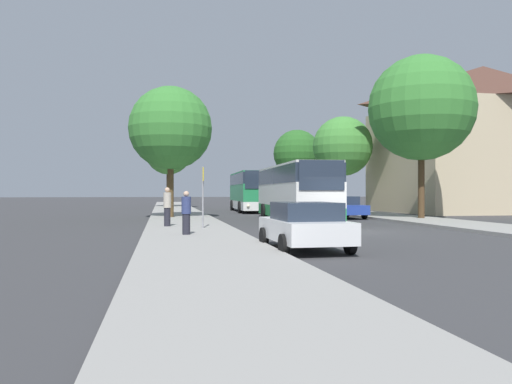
# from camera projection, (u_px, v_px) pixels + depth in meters

# --- Properties ---
(ground_plane) EXTENTS (300.00, 300.00, 0.00)m
(ground_plane) POSITION_uv_depth(u_px,v_px,m) (349.00, 231.00, 22.35)
(ground_plane) COLOR #38383A
(ground_plane) RESTS_ON ground
(sidewalk_left) EXTENTS (4.00, 120.00, 0.15)m
(sidewalk_left) POSITION_uv_depth(u_px,v_px,m) (192.00, 232.00, 21.04)
(sidewalk_left) COLOR gray
(sidewalk_left) RESTS_ON ground_plane
(sidewalk_right) EXTENTS (4.00, 120.00, 0.15)m
(sidewalk_right) POSITION_uv_depth(u_px,v_px,m) (489.00, 228.00, 23.65)
(sidewalk_right) COLOR gray
(sidewalk_right) RESTS_ON ground_plane
(building_right_background) EXTENTS (16.67, 12.60, 12.89)m
(building_right_background) POSITION_uv_depth(u_px,v_px,m) (483.00, 139.00, 44.00)
(building_right_background) COLOR #C6B28E
(building_right_background) RESTS_ON ground_plane
(bus_front) EXTENTS (3.09, 11.88, 3.32)m
(bus_front) POSITION_uv_depth(u_px,v_px,m) (294.00, 192.00, 29.57)
(bus_front) COLOR #238942
(bus_front) RESTS_ON ground_plane
(bus_middle) EXTENTS (3.10, 10.77, 3.49)m
(bus_middle) POSITION_uv_depth(u_px,v_px,m) (250.00, 191.00, 44.50)
(bus_middle) COLOR silver
(bus_middle) RESTS_ON ground_plane
(parked_car_left_curb) EXTENTS (2.20, 4.08, 1.46)m
(parked_car_left_curb) POSITION_uv_depth(u_px,v_px,m) (305.00, 225.00, 15.13)
(parked_car_left_curb) COLOR silver
(parked_car_left_curb) RESTS_ON ground_plane
(parked_car_right_near) EXTENTS (2.04, 4.71, 1.47)m
(parked_car_right_near) POSITION_uv_depth(u_px,v_px,m) (343.00, 207.00, 33.52)
(parked_car_right_near) COLOR #233D9E
(parked_car_right_near) RESTS_ON ground_plane
(bus_stop_sign) EXTENTS (0.08, 0.45, 2.77)m
(bus_stop_sign) POSITION_uv_depth(u_px,v_px,m) (203.00, 190.00, 22.41)
(bus_stop_sign) COLOR gray
(bus_stop_sign) RESTS_ON sidewalk_left
(pedestrian_waiting_near) EXTENTS (0.36, 0.36, 1.83)m
(pedestrian_waiting_near) POSITION_uv_depth(u_px,v_px,m) (167.00, 207.00, 23.54)
(pedestrian_waiting_near) COLOR #23232D
(pedestrian_waiting_near) RESTS_ON sidewalk_left
(pedestrian_waiting_far) EXTENTS (0.36, 0.36, 1.66)m
(pedestrian_waiting_far) POSITION_uv_depth(u_px,v_px,m) (186.00, 213.00, 18.97)
(pedestrian_waiting_far) COLOR #23232D
(pedestrian_waiting_far) RESTS_ON sidewalk_left
(tree_left_near) EXTENTS (5.36, 5.36, 8.43)m
(tree_left_near) POSITION_uv_depth(u_px,v_px,m) (171.00, 128.00, 32.16)
(tree_left_near) COLOR #513D23
(tree_left_near) RESTS_ON sidewalk_left
(tree_left_far) EXTENTS (5.00, 5.00, 8.51)m
(tree_left_far) POSITION_uv_depth(u_px,v_px,m) (168.00, 152.00, 54.37)
(tree_left_far) COLOR #47331E
(tree_left_far) RESTS_ON sidewalk_left
(tree_right_near) EXTENTS (6.54, 6.54, 10.12)m
(tree_right_near) POSITION_uv_depth(u_px,v_px,m) (421.00, 108.00, 31.02)
(tree_right_near) COLOR #47331E
(tree_right_near) RESTS_ON sidewalk_right
(tree_right_mid) EXTENTS (5.42, 5.42, 8.49)m
(tree_right_mid) POSITION_uv_depth(u_px,v_px,m) (343.00, 146.00, 45.45)
(tree_right_mid) COLOR brown
(tree_right_mid) RESTS_ON sidewalk_right
(tree_right_far) EXTENTS (5.56, 5.56, 8.94)m
(tree_right_far) POSITION_uv_depth(u_px,v_px,m) (297.00, 153.00, 58.71)
(tree_right_far) COLOR #513D23
(tree_right_far) RESTS_ON sidewalk_right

